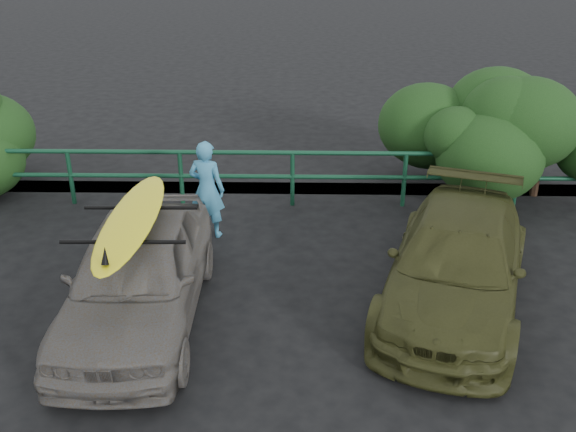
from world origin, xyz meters
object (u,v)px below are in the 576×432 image
object	(u,v)px
man	(207,189)
surfboard	(132,219)
guardrail	(237,178)
sedan	(138,274)
olive_vehicle	(457,263)

from	to	relation	value
man	surfboard	xyz separation A→B (m)	(-0.55, -2.47, 0.63)
guardrail	surfboard	world-z (taller)	surfboard
sedan	surfboard	size ratio (longest dim) A/B	1.38
guardrail	surfboard	size ratio (longest dim) A/B	4.91
sedan	surfboard	distance (m)	0.76
olive_vehicle	surfboard	world-z (taller)	surfboard
guardrail	olive_vehicle	distance (m)	4.56
guardrail	surfboard	xyz separation A→B (m)	(-0.90, -3.71, 0.91)
olive_vehicle	surfboard	size ratio (longest dim) A/B	1.47
sedan	man	world-z (taller)	man
man	surfboard	size ratio (longest dim) A/B	0.56
guardrail	sedan	distance (m)	3.82
sedan	man	distance (m)	2.54
man	surfboard	distance (m)	2.61
man	surfboard	bearing A→B (deg)	93.35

